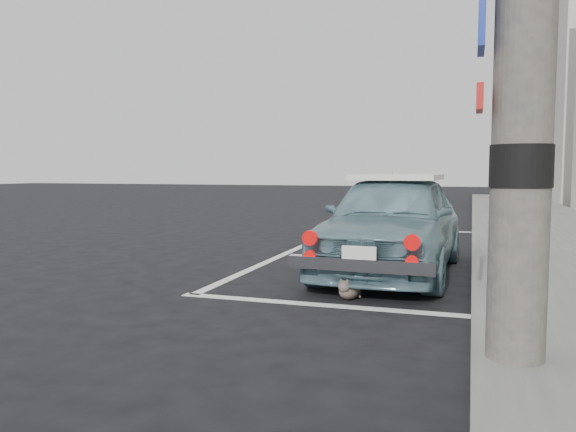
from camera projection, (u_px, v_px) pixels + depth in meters
The scene contains 6 objects.
ground at pixel (292, 291), 5.92m from camera, with size 80.00×80.00×0.00m, color black.
pline_rear at pixel (326, 305), 5.29m from camera, with size 3.00×0.12×0.01m, color silver.
pline_front at pixel (408, 230), 11.92m from camera, with size 3.00×0.12×0.01m, color silver.
pline_side at pixel (296, 249), 9.04m from camera, with size 0.12×7.00×0.01m, color silver.
retro_coupe at pixel (393, 222), 6.98m from camera, with size 1.62×3.75×1.26m.
cat at pixel (349, 289), 5.53m from camera, with size 0.25×0.43×0.23m.
Camera 1 is at (1.78, -5.56, 1.28)m, focal length 35.00 mm.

